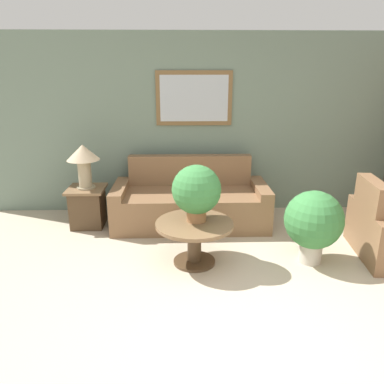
{
  "coord_description": "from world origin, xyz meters",
  "views": [
    {
      "loc": [
        -0.6,
        -2.63,
        2.09
      ],
      "look_at": [
        -0.47,
        1.82,
        0.63
      ],
      "focal_mm": 35.0,
      "sensor_mm": 36.0,
      "label": 1
    }
  ],
  "objects_px": {
    "couch_main": "(190,203)",
    "table_lamp": "(83,158)",
    "coffee_table": "(194,234)",
    "potted_plant_on_table": "(196,191)",
    "side_table": "(88,206)",
    "potted_plant_floor": "(314,222)"
  },
  "relations": [
    {
      "from": "coffee_table",
      "to": "table_lamp",
      "type": "xyz_separation_m",
      "value": [
        -1.44,
        1.11,
        0.61
      ]
    },
    {
      "from": "coffee_table",
      "to": "potted_plant_on_table",
      "type": "relative_size",
      "value": 1.36
    },
    {
      "from": "couch_main",
      "to": "potted_plant_floor",
      "type": "xyz_separation_m",
      "value": [
        1.33,
        -1.16,
        0.19
      ]
    },
    {
      "from": "coffee_table",
      "to": "potted_plant_floor",
      "type": "distance_m",
      "value": 1.32
    },
    {
      "from": "side_table",
      "to": "potted_plant_on_table",
      "type": "bearing_deg",
      "value": -35.97
    },
    {
      "from": "table_lamp",
      "to": "potted_plant_on_table",
      "type": "bearing_deg",
      "value": -35.97
    },
    {
      "from": "couch_main",
      "to": "potted_plant_floor",
      "type": "distance_m",
      "value": 1.78
    },
    {
      "from": "potted_plant_on_table",
      "to": "potted_plant_floor",
      "type": "distance_m",
      "value": 1.34
    },
    {
      "from": "table_lamp",
      "to": "potted_plant_floor",
      "type": "height_order",
      "value": "table_lamp"
    },
    {
      "from": "potted_plant_on_table",
      "to": "potted_plant_floor",
      "type": "bearing_deg",
      "value": -2.65
    },
    {
      "from": "table_lamp",
      "to": "potted_plant_floor",
      "type": "relative_size",
      "value": 0.71
    },
    {
      "from": "couch_main",
      "to": "potted_plant_on_table",
      "type": "xyz_separation_m",
      "value": [
        0.04,
        -1.1,
        0.54
      ]
    },
    {
      "from": "couch_main",
      "to": "side_table",
      "type": "xyz_separation_m",
      "value": [
        -1.43,
        -0.04,
        -0.02
      ]
    },
    {
      "from": "side_table",
      "to": "potted_plant_floor",
      "type": "relative_size",
      "value": 0.66
    },
    {
      "from": "potted_plant_on_table",
      "to": "side_table",
      "type": "bearing_deg",
      "value": 144.03
    },
    {
      "from": "coffee_table",
      "to": "table_lamp",
      "type": "relative_size",
      "value": 1.44
    },
    {
      "from": "couch_main",
      "to": "side_table",
      "type": "height_order",
      "value": "couch_main"
    },
    {
      "from": "couch_main",
      "to": "table_lamp",
      "type": "height_order",
      "value": "table_lamp"
    },
    {
      "from": "potted_plant_on_table",
      "to": "potted_plant_floor",
      "type": "height_order",
      "value": "potted_plant_on_table"
    },
    {
      "from": "couch_main",
      "to": "coffee_table",
      "type": "bearing_deg",
      "value": -89.24
    },
    {
      "from": "couch_main",
      "to": "potted_plant_floor",
      "type": "bearing_deg",
      "value": -41.12
    },
    {
      "from": "couch_main",
      "to": "potted_plant_floor",
      "type": "height_order",
      "value": "couch_main"
    }
  ]
}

